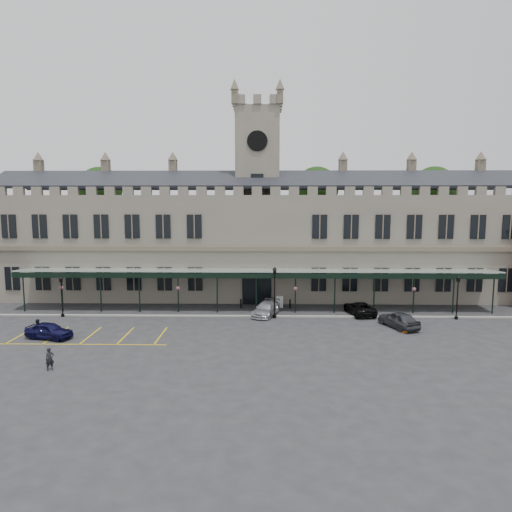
{
  "coord_description": "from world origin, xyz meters",
  "views": [
    {
      "loc": [
        0.83,
        -38.48,
        11.57
      ],
      "look_at": [
        0.0,
        6.0,
        6.0
      ],
      "focal_mm": 32.0,
      "sensor_mm": 36.0,
      "label": 1
    }
  ],
  "objects_px": {
    "lamp_post_left": "(62,293)",
    "traffic_cone": "(405,328)",
    "sign_board": "(280,302)",
    "car_van": "(360,308)",
    "car_right_a": "(399,319)",
    "car_taxi": "(266,309)",
    "clock_tower": "(258,186)",
    "person_a": "(50,359)",
    "lamp_post_mid": "(275,288)",
    "lamp_post_right": "(458,293)",
    "person_b": "(37,328)",
    "station_building": "(258,242)",
    "car_left_a": "(49,331)"
  },
  "relations": [
    {
      "from": "station_building",
      "to": "car_taxi",
      "type": "bearing_deg",
      "value": -84.19
    },
    {
      "from": "traffic_cone",
      "to": "car_taxi",
      "type": "bearing_deg",
      "value": 155.03
    },
    {
      "from": "station_building",
      "to": "car_taxi",
      "type": "relative_size",
      "value": 13.17
    },
    {
      "from": "traffic_cone",
      "to": "car_van",
      "type": "xyz_separation_m",
      "value": [
        -2.65,
        6.22,
        0.26
      ]
    },
    {
      "from": "clock_tower",
      "to": "lamp_post_right",
      "type": "xyz_separation_m",
      "value": [
        19.43,
        -11.08,
        -10.53
      ]
    },
    {
      "from": "clock_tower",
      "to": "person_a",
      "type": "bearing_deg",
      "value": -118.81
    },
    {
      "from": "sign_board",
      "to": "car_taxi",
      "type": "bearing_deg",
      "value": -97.26
    },
    {
      "from": "station_building",
      "to": "person_b",
      "type": "distance_m",
      "value": 25.88
    },
    {
      "from": "clock_tower",
      "to": "car_van",
      "type": "relative_size",
      "value": 5.38
    },
    {
      "from": "clock_tower",
      "to": "lamp_post_mid",
      "type": "height_order",
      "value": "clock_tower"
    },
    {
      "from": "car_van",
      "to": "car_right_a",
      "type": "xyz_separation_m",
      "value": [
        2.56,
        -4.69,
        0.11
      ]
    },
    {
      "from": "lamp_post_left",
      "to": "car_van",
      "type": "xyz_separation_m",
      "value": [
        29.59,
        1.46,
        -1.79
      ]
    },
    {
      "from": "lamp_post_right",
      "to": "car_left_a",
      "type": "distance_m",
      "value": 37.23
    },
    {
      "from": "clock_tower",
      "to": "car_van",
      "type": "height_order",
      "value": "clock_tower"
    },
    {
      "from": "car_left_a",
      "to": "person_b",
      "type": "height_order",
      "value": "person_b"
    },
    {
      "from": "sign_board",
      "to": "car_taxi",
      "type": "xyz_separation_m",
      "value": [
        -1.47,
        -3.25,
        0.05
      ]
    },
    {
      "from": "lamp_post_right",
      "to": "lamp_post_left",
      "type": "bearing_deg",
      "value": 179.58
    },
    {
      "from": "station_building",
      "to": "lamp_post_mid",
      "type": "xyz_separation_m",
      "value": [
        1.82,
        -10.82,
        -3.45
      ]
    },
    {
      "from": "lamp_post_left",
      "to": "clock_tower",
      "type": "bearing_deg",
      "value": 29.42
    },
    {
      "from": "lamp_post_mid",
      "to": "person_a",
      "type": "height_order",
      "value": "lamp_post_mid"
    },
    {
      "from": "car_taxi",
      "to": "lamp_post_right",
      "type": "bearing_deg",
      "value": 15.13
    },
    {
      "from": "lamp_post_left",
      "to": "sign_board",
      "type": "bearing_deg",
      "value": 10.81
    },
    {
      "from": "lamp_post_right",
      "to": "traffic_cone",
      "type": "distance_m",
      "value": 8.06
    },
    {
      "from": "lamp_post_mid",
      "to": "person_b",
      "type": "distance_m",
      "value": 21.29
    },
    {
      "from": "car_left_a",
      "to": "person_a",
      "type": "height_order",
      "value": "person_a"
    },
    {
      "from": "lamp_post_left",
      "to": "car_van",
      "type": "height_order",
      "value": "lamp_post_left"
    },
    {
      "from": "lamp_post_mid",
      "to": "car_left_a",
      "type": "bearing_deg",
      "value": -159.7
    },
    {
      "from": "station_building",
      "to": "person_b",
      "type": "height_order",
      "value": "station_building"
    },
    {
      "from": "lamp_post_mid",
      "to": "car_van",
      "type": "distance_m",
      "value": 9.08
    },
    {
      "from": "traffic_cone",
      "to": "person_a",
      "type": "relative_size",
      "value": 0.49
    },
    {
      "from": "clock_tower",
      "to": "lamp_post_left",
      "type": "height_order",
      "value": "clock_tower"
    },
    {
      "from": "car_van",
      "to": "lamp_post_right",
      "type": "bearing_deg",
      "value": 158.73
    },
    {
      "from": "station_building",
      "to": "clock_tower",
      "type": "bearing_deg",
      "value": 90.0
    },
    {
      "from": "sign_board",
      "to": "lamp_post_mid",
      "type": "bearing_deg",
      "value": -81.63
    },
    {
      "from": "traffic_cone",
      "to": "car_van",
      "type": "bearing_deg",
      "value": 113.08
    },
    {
      "from": "station_building",
      "to": "clock_tower",
      "type": "height_order",
      "value": "clock_tower"
    },
    {
      "from": "sign_board",
      "to": "car_van",
      "type": "distance_m",
      "value": 8.4
    },
    {
      "from": "station_building",
      "to": "car_van",
      "type": "height_order",
      "value": "station_building"
    },
    {
      "from": "lamp_post_right",
      "to": "sign_board",
      "type": "relative_size",
      "value": 3.45
    },
    {
      "from": "traffic_cone",
      "to": "car_taxi",
      "type": "height_order",
      "value": "car_taxi"
    },
    {
      "from": "station_building",
      "to": "traffic_cone",
      "type": "distance_m",
      "value": 21.16
    },
    {
      "from": "lamp_post_mid",
      "to": "car_van",
      "type": "height_order",
      "value": "lamp_post_mid"
    },
    {
      "from": "lamp_post_right",
      "to": "car_van",
      "type": "distance_m",
      "value": 9.36
    },
    {
      "from": "lamp_post_left",
      "to": "car_right_a",
      "type": "xyz_separation_m",
      "value": [
        32.15,
        -3.23,
        -1.68
      ]
    },
    {
      "from": "lamp_post_left",
      "to": "traffic_cone",
      "type": "relative_size",
      "value": 5.3
    },
    {
      "from": "clock_tower",
      "to": "traffic_cone",
      "type": "bearing_deg",
      "value": -49.91
    },
    {
      "from": "clock_tower",
      "to": "car_van",
      "type": "xyz_separation_m",
      "value": [
        10.44,
        -9.33,
        -12.47
      ]
    },
    {
      "from": "lamp_post_right",
      "to": "traffic_cone",
      "type": "height_order",
      "value": "lamp_post_right"
    },
    {
      "from": "traffic_cone",
      "to": "car_van",
      "type": "relative_size",
      "value": 0.17
    },
    {
      "from": "traffic_cone",
      "to": "person_b",
      "type": "bearing_deg",
      "value": -176.48
    }
  ]
}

